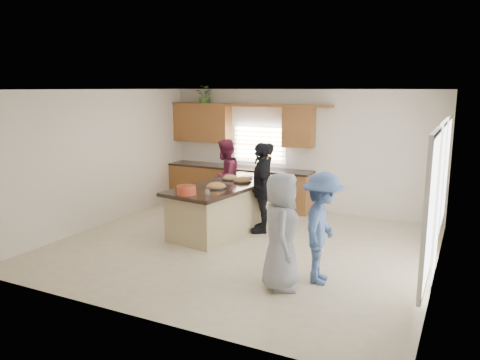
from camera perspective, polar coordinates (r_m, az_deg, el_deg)
The scene contains 18 objects.
floor at distance 8.60m, azimuth 0.24°, elevation -8.02°, with size 6.50×6.50×0.00m, color beige.
room_shell at distance 8.18m, azimuth 0.25°, elevation 4.66°, with size 6.52×6.02×2.81m.
back_cabinetry at distance 11.39m, azimuth -0.31°, elevation 1.48°, with size 4.08×0.66×2.46m.
right_wall_glazing at distance 7.32m, azimuth 23.01°, elevation -1.45°, with size 0.06×4.00×2.25m.
island at distance 9.40m, azimuth -1.79°, elevation -3.47°, with size 1.49×2.83×0.95m.
platter_front at distance 8.91m, azimuth -2.92°, elevation -0.83°, with size 0.42×0.42×0.17m.
platter_mid at distance 9.50m, azimuth 0.29°, elevation -0.07°, with size 0.38×0.38×0.15m.
platter_back at distance 9.75m, azimuth -1.19°, elevation 0.23°, with size 0.35×0.35×0.14m.
salad_bowl at distance 8.42m, azimuth -6.54°, elevation -1.19°, with size 0.34×0.34×0.16m.
clear_cup at distance 8.35m, azimuth -4.00°, elevation -1.47°, with size 0.08×0.08×0.11m, color white.
plate_stack at distance 9.92m, azimuth 0.92°, elevation 0.39°, with size 0.22×0.22×0.05m, color #B78ACA.
flower_vase at distance 10.19m, azimuth 3.04°, elevation 1.80°, with size 0.14×0.14×0.41m.
potted_plant at distance 11.75m, azimuth -4.23°, elevation 10.23°, with size 0.43×0.38×0.48m, color #43752E.
woman_left_back at distance 10.87m, azimuth 3.13°, elevation 0.37°, with size 0.58×0.38×1.59m, color black.
woman_left_mid at distance 10.50m, azimuth -1.82°, elevation 0.34°, with size 0.83×0.65×1.71m, color maroon.
woman_left_front at distance 9.23m, azimuth 2.64°, elevation -0.92°, with size 1.05×0.44×1.79m, color black.
woman_right_back at distance 6.93m, azimuth 9.98°, elevation -5.81°, with size 1.07×0.61×1.65m, color #3E5888.
woman_right_front at distance 6.65m, azimuth 5.05°, elevation -6.27°, with size 0.82×0.54×1.68m, color gray.
Camera 1 is at (3.58, -7.29, 2.83)m, focal length 35.00 mm.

